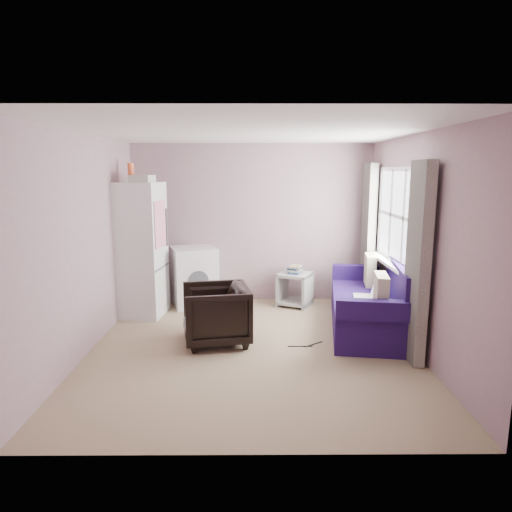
{
  "coord_description": "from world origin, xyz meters",
  "views": [
    {
      "loc": [
        0.01,
        -5.16,
        2.07
      ],
      "look_at": [
        0.05,
        0.6,
        1.0
      ],
      "focal_mm": 32.0,
      "sensor_mm": 36.0,
      "label": 1
    }
  ],
  "objects_px": {
    "armchair": "(216,311)",
    "washing_machine": "(194,275)",
    "fridge": "(139,249)",
    "side_table": "(295,287)",
    "sofa": "(374,304)"
  },
  "relations": [
    {
      "from": "armchair",
      "to": "washing_machine",
      "type": "relative_size",
      "value": 0.86
    },
    {
      "from": "fridge",
      "to": "washing_machine",
      "type": "bearing_deg",
      "value": 40.52
    },
    {
      "from": "side_table",
      "to": "fridge",
      "type": "bearing_deg",
      "value": -169.17
    },
    {
      "from": "armchair",
      "to": "side_table",
      "type": "distance_m",
      "value": 1.92
    },
    {
      "from": "sofa",
      "to": "side_table",
      "type": "bearing_deg",
      "value": 139.84
    },
    {
      "from": "side_table",
      "to": "washing_machine",
      "type": "bearing_deg",
      "value": 178.62
    },
    {
      "from": "fridge",
      "to": "sofa",
      "type": "relative_size",
      "value": 0.99
    },
    {
      "from": "washing_machine",
      "to": "sofa",
      "type": "bearing_deg",
      "value": -43.48
    },
    {
      "from": "fridge",
      "to": "sofa",
      "type": "xyz_separation_m",
      "value": [
        3.24,
        -0.66,
        -0.64
      ]
    },
    {
      "from": "washing_machine",
      "to": "armchair",
      "type": "bearing_deg",
      "value": -93.07
    },
    {
      "from": "side_table",
      "to": "sofa",
      "type": "xyz_separation_m",
      "value": [
        0.96,
        -1.09,
        0.04
      ]
    },
    {
      "from": "washing_machine",
      "to": "side_table",
      "type": "bearing_deg",
      "value": -20.74
    },
    {
      "from": "fridge",
      "to": "side_table",
      "type": "height_order",
      "value": "fridge"
    },
    {
      "from": "washing_machine",
      "to": "sofa",
      "type": "relative_size",
      "value": 0.42
    },
    {
      "from": "armchair",
      "to": "sofa",
      "type": "relative_size",
      "value": 0.36
    }
  ]
}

